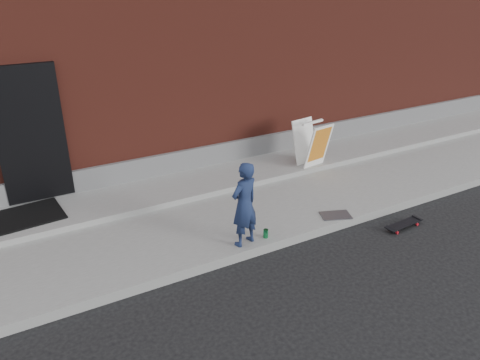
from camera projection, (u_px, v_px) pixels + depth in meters
ground at (263, 254)px, 6.88m from camera, size 80.00×80.00×0.00m
sidewalk at (218, 208)px, 8.05m from camera, size 20.00×3.00×0.15m
apron at (196, 183)px, 8.71m from camera, size 20.00×1.20×0.10m
building at (115, 29)px, 11.42m from camera, size 20.00×8.10×5.00m
child at (244, 205)px, 6.62m from camera, size 0.53×0.42×1.28m
skateboard at (404, 224)px, 7.57m from camera, size 0.71×0.23×0.08m
pizza_sign at (312, 143)px, 9.21m from camera, size 0.63×0.71×0.90m
soda_can at (266, 233)px, 7.01m from camera, size 0.07×0.07×0.14m
doormat at (28, 216)px, 7.42m from camera, size 1.09×0.91×0.03m
utility_plate at (336, 215)px, 7.65m from camera, size 0.56×0.46×0.01m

